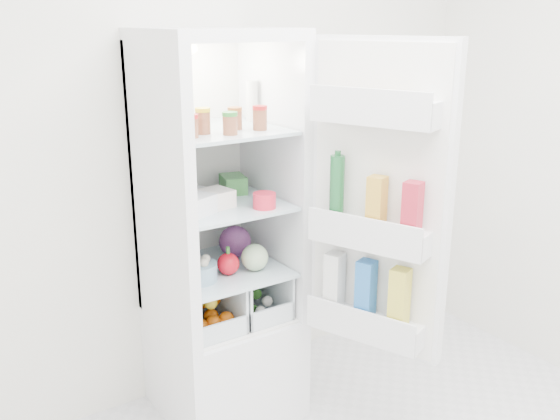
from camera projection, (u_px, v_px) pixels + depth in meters
room_walls at (479, 109)px, 1.77m from camera, size 3.02×3.02×2.61m
refrigerator at (218, 279)px, 2.93m from camera, size 0.60×0.60×1.80m
shelf_low at (224, 268)px, 2.85m from camera, size 0.49×0.53×0.01m
shelf_mid at (222, 204)px, 2.76m from camera, size 0.49×0.53×0.02m
shelf_top at (220, 130)px, 2.67m from camera, size 0.49×0.53×0.02m
crisper_left at (201, 301)px, 2.83m from camera, size 0.23×0.46×0.22m
crisper_right at (247, 288)px, 2.96m from camera, size 0.23×0.46×0.22m
condiment_jars at (224, 123)px, 2.54m from camera, size 0.38×0.16×0.08m
squeeze_bottle at (252, 101)px, 2.82m from camera, size 0.07×0.07×0.18m
tub_white at (196, 204)px, 2.58m from camera, size 0.16×0.16×0.08m
tub_cream at (215, 198)px, 2.68m from camera, size 0.15×0.15×0.08m
tin_red at (264, 201)px, 2.67m from camera, size 0.12×0.12×0.07m
foil_tray at (193, 195)px, 2.80m from camera, size 0.20×0.17×0.04m
tub_green at (233, 184)px, 2.90m from camera, size 0.13×0.16×0.08m
red_cabbage at (235, 241)px, 2.96m from camera, size 0.15×0.15×0.15m
bell_pepper at (228, 264)px, 2.76m from camera, size 0.10×0.10×0.10m
mushroom_bowl at (198, 272)px, 2.70m from camera, size 0.19×0.19×0.08m
salad_bag at (255, 257)px, 2.80m from camera, size 0.12×0.12×0.12m
citrus_pile at (204, 308)px, 2.82m from camera, size 0.20×0.31×0.16m
veg_pile at (248, 297)px, 2.97m from camera, size 0.16×0.30×0.10m
fridge_door at (376, 210)px, 2.53m from camera, size 0.36×0.58×1.30m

